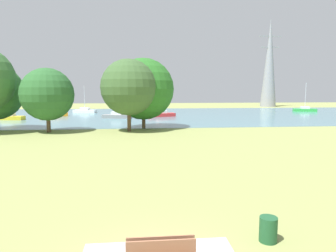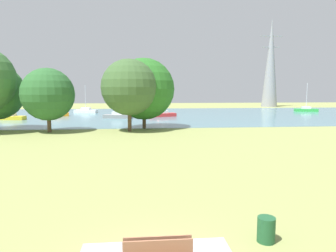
% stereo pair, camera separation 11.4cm
% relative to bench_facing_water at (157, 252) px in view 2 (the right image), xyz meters
% --- Properties ---
extents(ground_plane, '(160.00, 160.00, 0.00)m').
position_rel_bench_facing_water_xyz_m(ground_plane, '(0.00, 21.73, -0.47)').
color(ground_plane, '#8C9351').
extents(bench_facing_water, '(1.80, 0.48, 0.89)m').
position_rel_bench_facing_water_xyz_m(bench_facing_water, '(0.00, 0.00, 0.00)').
color(bench_facing_water, tan).
rests_on(bench_facing_water, concrete_pad).
extents(litter_bin, '(0.56, 0.56, 0.80)m').
position_rel_bench_facing_water_xyz_m(litter_bin, '(3.51, 1.12, -0.07)').
color(litter_bin, '#1E512D').
rests_on(litter_bin, ground).
extents(water_surface, '(140.00, 40.00, 0.02)m').
position_rel_bench_facing_water_xyz_m(water_surface, '(0.00, 49.73, -0.46)').
color(water_surface, slate).
rests_on(water_surface, ground).
extents(sailboat_green, '(5.02, 2.59, 6.29)m').
position_rel_bench_facing_water_xyz_m(sailboat_green, '(36.09, 55.96, -0.01)').
color(sailboat_green, green).
rests_on(sailboat_green, water_surface).
extents(sailboat_gray, '(5.02, 2.58, 5.94)m').
position_rel_bench_facing_water_xyz_m(sailboat_gray, '(-4.17, 43.73, -0.02)').
color(sailboat_gray, gray).
rests_on(sailboat_gray, water_surface).
extents(sailboat_red, '(5.03, 2.93, 6.91)m').
position_rel_bench_facing_water_xyz_m(sailboat_red, '(3.61, 46.17, -0.01)').
color(sailboat_red, red).
rests_on(sailboat_red, water_surface).
extents(sailboat_white, '(5.02, 2.67, 5.72)m').
position_rel_bench_facing_water_xyz_m(sailboat_white, '(-11.70, 56.85, -0.02)').
color(sailboat_white, white).
rests_on(sailboat_white, water_surface).
extents(sailboat_brown, '(4.83, 1.60, 7.38)m').
position_rel_bench_facing_water_xyz_m(sailboat_brown, '(-20.55, 57.95, -0.00)').
color(sailboat_brown, brown).
rests_on(sailboat_brown, water_surface).
extents(sailboat_yellow, '(4.96, 2.13, 8.04)m').
position_rel_bench_facing_water_xyz_m(sailboat_yellow, '(-21.21, 42.73, 0.01)').
color(sailboat_yellow, yellow).
rests_on(sailboat_yellow, water_surface).
extents(sailboat_orange, '(5.02, 2.67, 6.16)m').
position_rel_bench_facing_water_xyz_m(sailboat_orange, '(-15.75, 48.49, -0.02)').
color(sailboat_orange, orange).
rests_on(sailboat_orange, water_surface).
extents(tree_west_near, '(5.89, 5.89, 7.22)m').
position_rel_bench_facing_water_xyz_m(tree_west_near, '(-10.69, 27.51, 3.80)').
color(tree_west_near, brown).
rests_on(tree_west_near, ground).
extents(tree_east_far, '(6.45, 6.45, 8.30)m').
position_rel_bench_facing_water_xyz_m(tree_east_far, '(-1.63, 27.48, 4.60)').
color(tree_east_far, brown).
rests_on(tree_east_far, ground).
extents(tree_mid_shore, '(7.56, 7.56, 8.66)m').
position_rel_bench_facing_water_xyz_m(tree_mid_shore, '(0.09, 29.97, 4.40)').
color(tree_mid_shore, brown).
rests_on(tree_mid_shore, ground).
extents(electricity_pylon, '(6.40, 4.40, 24.52)m').
position_rel_bench_facing_water_xyz_m(electricity_pylon, '(36.30, 75.83, 11.80)').
color(electricity_pylon, gray).
rests_on(electricity_pylon, ground).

